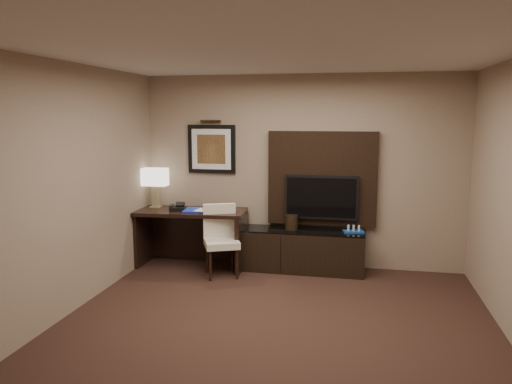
% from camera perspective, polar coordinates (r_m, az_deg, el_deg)
% --- Properties ---
extents(floor, '(4.50, 5.00, 0.01)m').
position_cam_1_polar(floor, '(5.02, 1.64, -16.54)').
color(floor, black).
rests_on(floor, ground).
extents(ceiling, '(4.50, 5.00, 0.01)m').
position_cam_1_polar(ceiling, '(4.57, 1.79, 15.80)').
color(ceiling, silver).
rests_on(ceiling, wall_back).
extents(wall_back, '(4.50, 0.01, 2.70)m').
position_cam_1_polar(wall_back, '(7.05, 5.19, 2.34)').
color(wall_back, gray).
rests_on(wall_back, floor).
extents(wall_front, '(4.50, 0.01, 2.70)m').
position_cam_1_polar(wall_front, '(2.26, -9.43, -11.97)').
color(wall_front, gray).
rests_on(wall_front, floor).
extents(wall_left, '(0.01, 5.00, 2.70)m').
position_cam_1_polar(wall_left, '(5.45, -22.28, -0.22)').
color(wall_left, gray).
rests_on(wall_left, floor).
extents(desk, '(1.56, 0.75, 0.81)m').
position_cam_1_polar(desk, '(7.16, -7.35, -5.27)').
color(desk, black).
rests_on(desk, floor).
extents(credenza, '(1.68, 0.48, 0.58)m').
position_cam_1_polar(credenza, '(6.96, 5.39, -6.67)').
color(credenza, black).
rests_on(credenza, floor).
extents(tv_wall_panel, '(1.50, 0.12, 1.30)m').
position_cam_1_polar(tv_wall_panel, '(6.98, 7.57, 1.56)').
color(tv_wall_panel, black).
rests_on(tv_wall_panel, wall_back).
extents(tv, '(1.00, 0.08, 0.60)m').
position_cam_1_polar(tv, '(6.92, 7.47, -0.59)').
color(tv, black).
rests_on(tv, tv_wall_panel).
extents(artwork, '(0.70, 0.04, 0.70)m').
position_cam_1_polar(artwork, '(7.26, -5.08, 4.90)').
color(artwork, black).
rests_on(artwork, wall_back).
extents(picture_light, '(0.04, 0.04, 0.30)m').
position_cam_1_polar(picture_light, '(7.21, -5.21, 8.06)').
color(picture_light, '#3F2C14').
rests_on(picture_light, wall_back).
extents(desk_chair, '(0.61, 0.64, 0.92)m').
position_cam_1_polar(desk_chair, '(6.68, -3.96, -5.78)').
color(desk_chair, '#EEE1C7').
rests_on(desk_chair, floor).
extents(table_lamp, '(0.41, 0.29, 0.61)m').
position_cam_1_polar(table_lamp, '(7.32, -11.43, 0.61)').
color(table_lamp, '#98855E').
rests_on(table_lamp, desk).
extents(desk_phone, '(0.25, 0.23, 0.11)m').
position_cam_1_polar(desk_phone, '(7.08, -8.96, -1.67)').
color(desk_phone, black).
rests_on(desk_phone, desk).
extents(blue_folder, '(0.29, 0.37, 0.02)m').
position_cam_1_polar(blue_folder, '(7.01, -7.08, -2.07)').
color(blue_folder, '#1829A1').
rests_on(blue_folder, desk).
extents(book, '(0.18, 0.04, 0.25)m').
position_cam_1_polar(book, '(6.98, -6.87, -1.18)').
color(book, '#B9B591').
rests_on(book, desk).
extents(ice_bucket, '(0.18, 0.18, 0.20)m').
position_cam_1_polar(ice_bucket, '(6.90, 4.07, -3.47)').
color(ice_bucket, black).
rests_on(ice_bucket, credenza).
extents(minibar_tray, '(0.30, 0.22, 0.10)m').
position_cam_1_polar(minibar_tray, '(6.85, 11.10, -4.14)').
color(minibar_tray, '#164293').
rests_on(minibar_tray, credenza).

